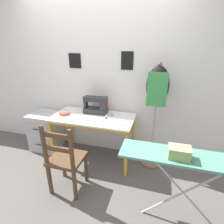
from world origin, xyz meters
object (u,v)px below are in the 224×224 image
at_px(sewing_machine, 97,106).
at_px(thread_spool_mid_table, 112,116).
at_px(fabric_bowl, 64,113).
at_px(filing_cabinet, 46,131).
at_px(ironing_board, 189,161).
at_px(storage_box, 179,152).
at_px(wooden_chair, 66,160).
at_px(thread_spool_near_machine, 106,117).
at_px(scissors, 124,126).
at_px(dress_form, 157,94).

bearing_deg(sewing_machine, thread_spool_mid_table, -17.50).
distance_m(fabric_bowl, thread_spool_mid_table, 0.74).
relative_size(thread_spool_mid_table, filing_cabinet, 0.06).
distance_m(ironing_board, storage_box, 0.15).
bearing_deg(ironing_board, storage_box, -158.34).
bearing_deg(storage_box, wooden_chair, 174.27).
height_order(thread_spool_mid_table, wooden_chair, wooden_chair).
bearing_deg(ironing_board, fabric_bowl, 156.63).
bearing_deg(thread_spool_near_machine, ironing_board, -36.23).
bearing_deg(ironing_board, thread_spool_mid_table, 139.03).
distance_m(scissors, filing_cabinet, 1.55).
bearing_deg(sewing_machine, filing_cabinet, -176.24).
distance_m(fabric_bowl, thread_spool_near_machine, 0.68).
height_order(sewing_machine, dress_form, dress_form).
bearing_deg(filing_cabinet, thread_spool_mid_table, -1.02).
bearing_deg(dress_form, sewing_machine, 178.85).
bearing_deg(storage_box, thread_spool_near_machine, 139.39).
xyz_separation_m(sewing_machine, thread_spool_near_machine, (0.21, -0.17, -0.10)).
relative_size(thread_spool_near_machine, thread_spool_mid_table, 1.07).
distance_m(scissors, thread_spool_mid_table, 0.35).
xyz_separation_m(fabric_bowl, dress_form, (1.35, 0.18, 0.36)).
bearing_deg(scissors, filing_cabinet, 169.47).
relative_size(thread_spool_near_machine, ironing_board, 0.03).
bearing_deg(filing_cabinet, dress_form, 1.40).
distance_m(sewing_machine, filing_cabinet, 1.10).
height_order(thread_spool_near_machine, thread_spool_mid_table, thread_spool_near_machine).
xyz_separation_m(fabric_bowl, storage_box, (1.61, -0.78, 0.10)).
bearing_deg(thread_spool_mid_table, sewing_machine, 162.50).
distance_m(wooden_chair, filing_cabinet, 1.17).
bearing_deg(ironing_board, filing_cabinet, 158.38).
xyz_separation_m(wooden_chair, filing_cabinet, (-0.86, 0.79, -0.13)).
relative_size(scissors, wooden_chair, 0.13).
height_order(sewing_machine, ironing_board, sewing_machine).
xyz_separation_m(thread_spool_mid_table, dress_form, (0.61, 0.07, 0.37)).
bearing_deg(filing_cabinet, ironing_board, -21.62).
bearing_deg(filing_cabinet, storage_box, -23.53).
bearing_deg(scissors, thread_spool_mid_table, 134.59).
distance_m(thread_spool_mid_table, dress_form, 0.72).
bearing_deg(dress_form, scissors, -139.18).
distance_m(sewing_machine, storage_box, 1.50).
relative_size(wooden_chair, filing_cabinet, 1.45).
xyz_separation_m(scissors, dress_form, (0.37, 0.32, 0.38)).
distance_m(filing_cabinet, dress_form, 2.00).
distance_m(thread_spool_near_machine, ironing_board, 1.29).
distance_m(thread_spool_near_machine, storage_box, 1.24).
xyz_separation_m(scissors, storage_box, (0.63, -0.64, 0.13)).
bearing_deg(thread_spool_near_machine, storage_box, -40.61).
bearing_deg(dress_form, ironing_board, -68.37).
relative_size(fabric_bowl, scissors, 1.30).
bearing_deg(fabric_bowl, dress_form, 7.42).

